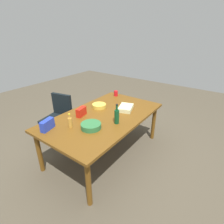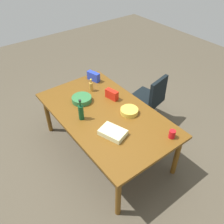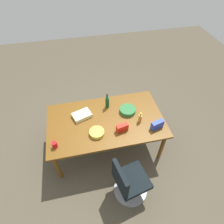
% 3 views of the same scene
% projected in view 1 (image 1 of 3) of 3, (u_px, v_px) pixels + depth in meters
% --- Properties ---
extents(ground_plane, '(10.00, 10.00, 0.00)m').
position_uv_depth(ground_plane, '(104.00, 152.00, 3.22)').
color(ground_plane, brown).
extents(conference_table, '(2.06, 1.19, 0.75)m').
position_uv_depth(conference_table, '(104.00, 119.00, 2.93)').
color(conference_table, brown).
rests_on(conference_table, ground).
extents(office_chair, '(0.57, 0.57, 0.89)m').
position_uv_depth(office_chair, '(59.00, 123.00, 3.50)').
color(office_chair, gray).
rests_on(office_chair, ground).
extents(chip_bowl, '(0.31, 0.31, 0.07)m').
position_uv_depth(chip_bowl, '(99.00, 106.00, 3.18)').
color(chip_bowl, gold).
rests_on(chip_bowl, conference_table).
extents(chip_bag_red, '(0.21, 0.12, 0.14)m').
position_uv_depth(chip_bag_red, '(81.00, 112.00, 2.86)').
color(chip_bag_red, red).
rests_on(chip_bag_red, conference_table).
extents(red_solo_cup, '(0.08, 0.08, 0.11)m').
position_uv_depth(red_solo_cup, '(116.00, 93.00, 3.72)').
color(red_solo_cup, red).
rests_on(red_solo_cup, conference_table).
extents(wine_bottle, '(0.09, 0.09, 0.31)m').
position_uv_depth(wine_bottle, '(117.00, 116.00, 2.61)').
color(wine_bottle, '#104422').
rests_on(wine_bottle, conference_table).
extents(salad_bowl, '(0.31, 0.31, 0.08)m').
position_uv_depth(salad_bowl, '(91.00, 126.00, 2.51)').
color(salad_bowl, '#2E6E3A').
rests_on(salad_bowl, conference_table).
extents(chip_bag_blue, '(0.23, 0.13, 0.15)m').
position_uv_depth(chip_bag_blue, '(47.00, 125.00, 2.46)').
color(chip_bag_blue, '#243CBA').
rests_on(chip_bag_blue, conference_table).
extents(dressing_bottle, '(0.08, 0.08, 0.21)m').
position_uv_depth(dressing_bottle, '(70.00, 122.00, 2.53)').
color(dressing_bottle, '#C08A35').
rests_on(dressing_bottle, conference_table).
extents(sheet_cake, '(0.37, 0.31, 0.07)m').
position_uv_depth(sheet_cake, '(126.00, 108.00, 3.09)').
color(sheet_cake, beige).
rests_on(sheet_cake, conference_table).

